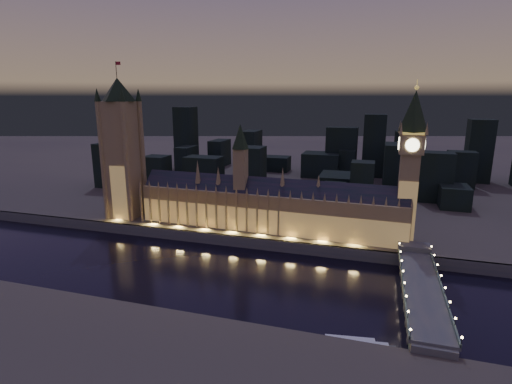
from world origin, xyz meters
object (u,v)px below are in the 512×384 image
(palace_of_westminster, at_px, (265,206))
(river_boat, at_px, (350,346))
(elizabeth_tower, at_px, (411,155))
(westminster_bridge, at_px, (420,289))
(victoria_tower, at_px, (122,142))

(palace_of_westminster, relative_size, river_boat, 4.97)
(elizabeth_tower, height_order, westminster_bridge, elizabeth_tower)
(elizabeth_tower, xyz_separation_m, westminster_bridge, (5.91, -65.36, -62.11))
(victoria_tower, xyz_separation_m, elizabeth_tower, (218.00, -0.00, -1.31))
(victoria_tower, bearing_deg, elizabeth_tower, -0.00)
(westminster_bridge, bearing_deg, elizabeth_tower, 95.16)
(westminster_bridge, bearing_deg, victoria_tower, 163.73)
(palace_of_westminster, distance_m, victoria_tower, 127.52)
(victoria_tower, height_order, river_boat, victoria_tower)
(palace_of_westminster, distance_m, river_boat, 141.59)
(river_boat, bearing_deg, victoria_tower, 147.93)
(palace_of_westminster, height_order, victoria_tower, victoria_tower)
(victoria_tower, relative_size, westminster_bridge, 1.09)
(river_boat, bearing_deg, elizabeth_tower, 77.50)
(palace_of_westminster, distance_m, westminster_bridge, 124.31)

